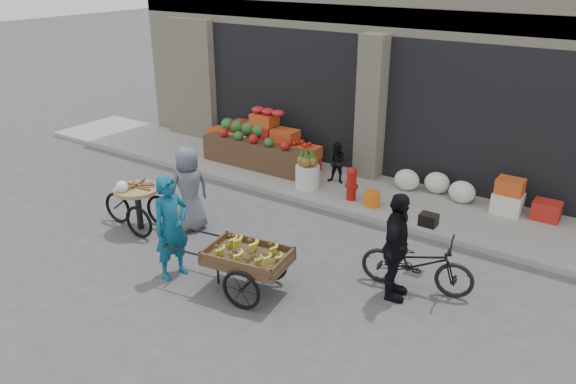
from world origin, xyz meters
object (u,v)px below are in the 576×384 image
Objects in this scene: orange_bucket at (372,199)px; pineapple_bin at (307,176)px; bicycle at (417,263)px; cyclist at (396,247)px; banana_cart at (245,254)px; fire_hydrant at (352,182)px; seated_person at (338,163)px; vendor_woman at (171,227)px; tricycle_cart at (138,201)px; vendor_grey at (189,189)px.

pineapple_bin is at bearing 176.42° from orange_bucket.
cyclist is (-0.20, -0.40, 0.39)m from bicycle.
banana_cart is 2.24m from cyclist.
seated_person is (-0.70, 0.65, 0.08)m from fire_hydrant.
vendor_woman is at bearing -103.89° from fire_hydrant.
seated_person is (-1.20, 0.70, 0.31)m from orange_bucket.
pineapple_bin is 4.07m from banana_cart.
bicycle is (3.05, -2.92, -0.13)m from seated_person.
bicycle reaches higher than pineapple_bin.
pineapple_bin is 1.61m from orange_bucket.
banana_cart is at bearing -70.90° from pineapple_bin.
fire_hydrant is 0.55m from orange_bucket.
pineapple_bin is 4.15m from vendor_woman.
bicycle is at bearing -43.93° from fire_hydrant.
bicycle is at bearing -51.71° from vendor_woman.
vendor_woman is 1.01× the size of cyclist.
banana_cart reaches higher than fire_hydrant.
fire_hydrant is at bearing 44.41° from tricycle_cart.
vendor_grey is at bearing -132.91° from orange_bucket.
vendor_grey is (-0.85, -2.74, 0.44)m from pineapple_bin.
orange_bucket is 0.15× the size of banana_cart.
vendor_woman is 1.96m from tricycle_cart.
vendor_woman reaches higher than fire_hydrant.
bicycle is at bearing 5.54° from tricycle_cart.
orange_bucket is 3.64m from vendor_grey.
pineapple_bin is 0.56× the size of seated_person.
vendor_woman is 3.83m from bicycle.
orange_bucket is at bearing -10.42° from vendor_woman.
bicycle is at bearing 115.15° from vendor_grey.
vendor_woman is at bearing 106.91° from bicycle.
cyclist is (4.10, 0.02, 0.03)m from vendor_grey.
vendor_woman is 0.99× the size of bicycle.
banana_cart is at bearing -67.36° from vendor_woman.
banana_cart is at bearing -15.83° from tricycle_cart.
tricycle_cart is 4.95m from cyclist.
cyclist is (4.91, 0.56, 0.28)m from tricycle_cart.
seated_person is 0.64× the size of tricycle_cart.
fire_hydrant is at bearing 85.12° from banana_cart.
seated_person is 0.55× the size of vendor_woman.
cyclist is at bearing 21.94° from banana_cart.
orange_bucket is 4.56m from tricycle_cart.
fire_hydrant is 0.44× the size of vendor_grey.
seated_person is at bearing 35.06° from bicycle.
vendor_grey is at bearing 44.56° from vendor_woman.
pineapple_bin is 0.30× the size of bicycle.
cyclist reaches higher than fire_hydrant.
vendor_grey reaches higher than fire_hydrant.
seated_person is at bearing 56.31° from pineapple_bin.
pineapple_bin is at bearing 100.74° from banana_cart.
cyclist is at bearing -51.09° from fire_hydrant.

